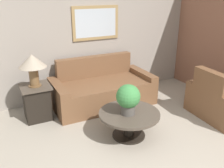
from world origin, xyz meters
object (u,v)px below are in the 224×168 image
(armchair, at_px, (221,101))
(potted_plant_on_table, at_px, (128,98))
(coffee_table, at_px, (129,119))
(table_lamp, at_px, (32,63))
(couch_main, at_px, (102,90))
(side_table, at_px, (37,102))

(armchair, relative_size, potted_plant_on_table, 2.32)
(coffee_table, height_order, table_lamp, table_lamp)
(table_lamp, bearing_deg, coffee_table, -46.49)
(couch_main, distance_m, side_table, 1.31)
(potted_plant_on_table, bearing_deg, table_lamp, 132.02)
(couch_main, height_order, coffee_table, couch_main)
(couch_main, bearing_deg, potted_plant_on_table, -97.12)
(side_table, distance_m, table_lamp, 0.72)
(armchair, relative_size, side_table, 1.74)
(couch_main, height_order, potted_plant_on_table, couch_main)
(couch_main, relative_size, potted_plant_on_table, 4.20)
(couch_main, distance_m, potted_plant_on_table, 1.39)
(coffee_table, relative_size, side_table, 1.51)
(side_table, bearing_deg, table_lamp, 0.00)
(coffee_table, xyz_separation_m, potted_plant_on_table, (-0.04, -0.02, 0.38))
(side_table, xyz_separation_m, table_lamp, (0.00, 0.00, 0.72))
(couch_main, bearing_deg, table_lamp, -177.51)
(side_table, bearing_deg, couch_main, 2.49)
(potted_plant_on_table, bearing_deg, couch_main, 82.88)
(side_table, relative_size, potted_plant_on_table, 1.33)
(couch_main, relative_size, armchair, 1.81)
(coffee_table, xyz_separation_m, side_table, (-1.18, 1.25, 0.02))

